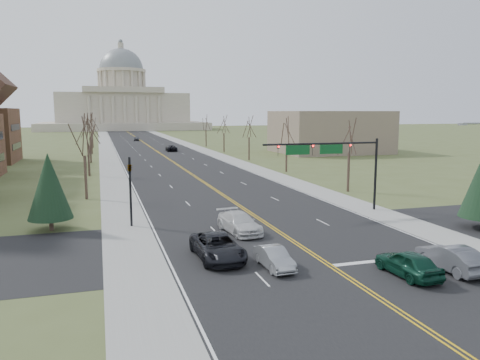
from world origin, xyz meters
TOP-DOWN VIEW (x-y plane):
  - ground at (0.00, 0.00)m, footprint 600.00×600.00m
  - road at (0.00, 110.00)m, footprint 20.00×380.00m
  - cross_road at (0.00, 6.00)m, footprint 120.00×14.00m
  - sidewalk_left at (-12.00, 110.00)m, footprint 4.00×380.00m
  - sidewalk_right at (12.00, 110.00)m, footprint 4.00×380.00m
  - center_line at (0.00, 110.00)m, footprint 0.42×380.00m
  - edge_line_left at (-9.80, 110.00)m, footprint 0.15×380.00m
  - edge_line_right at (9.80, 110.00)m, footprint 0.15×380.00m
  - stop_bar at (5.00, -1.00)m, footprint 9.50×0.50m
  - capitol at (0.00, 249.91)m, footprint 90.00×60.00m
  - signal_mast at (7.45, 13.50)m, footprint 12.12×0.44m
  - signal_left at (-11.50, 13.50)m, footprint 0.32×0.36m
  - tree_r_0 at (15.50, 24.00)m, footprint 3.74×3.74m
  - tree_l_0 at (-15.50, 28.00)m, footprint 3.96×3.96m
  - tree_r_1 at (15.50, 44.00)m, footprint 3.74×3.74m
  - tree_l_1 at (-15.50, 48.00)m, footprint 3.96×3.96m
  - tree_r_2 at (15.50, 64.00)m, footprint 3.74×3.74m
  - tree_l_2 at (-15.50, 68.00)m, footprint 3.96×3.96m
  - tree_r_3 at (15.50, 84.00)m, footprint 3.74×3.74m
  - tree_l_3 at (-15.50, 88.00)m, footprint 3.96×3.96m
  - tree_r_4 at (15.50, 104.00)m, footprint 3.74×3.74m
  - tree_l_4 at (-15.50, 108.00)m, footprint 3.96×3.96m
  - conifer_l at (-18.00, 14.00)m, footprint 3.64×3.64m
  - bldg_right_mass at (40.00, 76.00)m, footprint 25.00×20.00m
  - car_nb_inner_lead at (3.56, -4.03)m, footprint 2.11×4.74m
  - car_nb_outer_lead at (6.75, -3.93)m, footprint 1.75×4.95m
  - car_sb_inner_lead at (-3.61, -0.32)m, footprint 1.55×4.07m
  - car_sb_outer_lead at (-6.58, 2.53)m, footprint 2.96×6.08m
  - car_sb_inner_second at (-3.18, 8.75)m, footprint 2.96×5.81m
  - car_far_nb at (3.54, 90.65)m, footprint 2.67×5.54m
  - car_far_sb at (-1.45, 137.31)m, footprint 2.23×4.52m

SIDE VIEW (x-z plane):
  - ground at x=0.00m, z-range 0.00..0.00m
  - road at x=0.00m, z-range 0.00..0.01m
  - cross_road at x=0.00m, z-range 0.00..0.01m
  - sidewalk_left at x=-12.00m, z-range 0.00..0.03m
  - sidewalk_right at x=12.00m, z-range 0.00..0.03m
  - center_line at x=0.00m, z-range 0.01..0.02m
  - edge_line_left at x=-9.80m, z-range 0.01..0.02m
  - edge_line_right at x=9.80m, z-range 0.01..0.02m
  - stop_bar at x=5.00m, z-range 0.01..0.02m
  - car_sb_inner_lead at x=-3.61m, z-range 0.01..1.34m
  - car_far_sb at x=-1.45m, z-range 0.01..1.49m
  - car_far_nb at x=3.54m, z-range 0.01..1.53m
  - car_nb_inner_lead at x=3.56m, z-range 0.01..1.60m
  - car_sb_inner_second at x=-3.18m, z-range 0.01..1.63m
  - car_nb_outer_lead at x=6.75m, z-range 0.01..1.64m
  - car_sb_outer_lead at x=-6.58m, z-range 0.01..1.68m
  - signal_left at x=-11.50m, z-range 0.71..6.71m
  - conifer_l at x=-18.00m, z-range 0.49..6.99m
  - bldg_right_mass at x=40.00m, z-range 0.00..10.00m
  - signal_mast at x=7.45m, z-range 2.16..9.36m
  - tree_r_0 at x=15.50m, z-range 2.30..10.80m
  - tree_r_1 at x=15.50m, z-range 2.30..10.80m
  - tree_r_2 at x=15.50m, z-range 2.30..10.80m
  - tree_r_3 at x=15.50m, z-range 2.30..10.80m
  - tree_r_4 at x=15.50m, z-range 2.30..10.80m
  - tree_l_0 at x=-15.50m, z-range 2.44..11.44m
  - tree_l_1 at x=-15.50m, z-range 2.44..11.44m
  - tree_l_2 at x=-15.50m, z-range 2.44..11.44m
  - tree_l_3 at x=-15.50m, z-range 2.44..11.44m
  - tree_l_4 at x=-15.50m, z-range 2.44..11.44m
  - capitol at x=0.00m, z-range -10.80..39.20m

